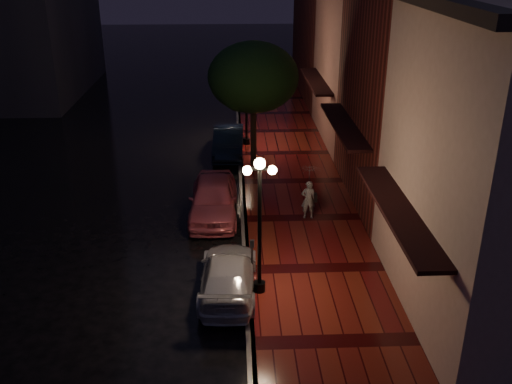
% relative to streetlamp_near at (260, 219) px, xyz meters
% --- Properties ---
extents(ground, '(120.00, 120.00, 0.00)m').
position_rel_streetlamp_near_xyz_m(ground, '(-0.35, 5.00, -2.60)').
color(ground, black).
rests_on(ground, ground).
extents(sidewalk, '(4.50, 60.00, 0.15)m').
position_rel_streetlamp_near_xyz_m(sidewalk, '(1.90, 5.00, -2.53)').
color(sidewalk, '#4B0D0D').
rests_on(sidewalk, ground).
extents(curb, '(0.25, 60.00, 0.15)m').
position_rel_streetlamp_near_xyz_m(curb, '(-0.35, 5.00, -2.53)').
color(curb, '#595451').
rests_on(curb, ground).
extents(storefront_near, '(5.00, 8.00, 8.50)m').
position_rel_streetlamp_near_xyz_m(storefront_near, '(6.65, -1.00, 1.65)').
color(storefront_near, gray).
rests_on(storefront_near, ground).
extents(storefront_mid, '(5.00, 8.00, 11.00)m').
position_rel_streetlamp_near_xyz_m(storefront_mid, '(6.65, 7.00, 2.90)').
color(storefront_mid, '#511914').
rests_on(storefront_mid, ground).
extents(storefront_far, '(5.00, 8.00, 9.00)m').
position_rel_streetlamp_near_xyz_m(storefront_far, '(6.65, 15.00, 1.90)').
color(storefront_far, '#8C5951').
rests_on(storefront_far, ground).
extents(storefront_extra, '(5.00, 12.00, 10.00)m').
position_rel_streetlamp_near_xyz_m(storefront_extra, '(6.65, 25.00, 2.40)').
color(storefront_extra, '#511914').
rests_on(storefront_extra, ground).
extents(streetlamp_near, '(0.96, 0.36, 4.31)m').
position_rel_streetlamp_near_xyz_m(streetlamp_near, '(0.00, 0.00, 0.00)').
color(streetlamp_near, black).
rests_on(streetlamp_near, sidewalk).
extents(streetlamp_far, '(0.96, 0.36, 4.31)m').
position_rel_streetlamp_near_xyz_m(streetlamp_far, '(0.00, 14.00, 0.00)').
color(streetlamp_far, black).
rests_on(streetlamp_far, sidewalk).
extents(street_tree, '(4.16, 4.16, 5.80)m').
position_rel_streetlamp_near_xyz_m(street_tree, '(0.26, 10.99, 1.64)').
color(street_tree, black).
rests_on(street_tree, sidewalk).
extents(pink_car, '(1.90, 4.58, 1.55)m').
position_rel_streetlamp_near_xyz_m(pink_car, '(-1.53, 5.60, -1.82)').
color(pink_car, '#C25060').
rests_on(pink_car, ground).
extents(navy_car, '(1.61, 4.29, 1.40)m').
position_rel_streetlamp_near_xyz_m(navy_car, '(-0.95, 12.72, -1.90)').
color(navy_car, black).
rests_on(navy_car, ground).
extents(silver_car, '(1.89, 4.26, 1.21)m').
position_rel_streetlamp_near_xyz_m(silver_car, '(-0.95, 0.21, -1.99)').
color(silver_car, '#B4B5BC').
rests_on(silver_car, ground).
extents(woman_with_umbrella, '(0.88, 0.90, 2.13)m').
position_rel_streetlamp_near_xyz_m(woman_with_umbrella, '(2.12, 5.00, -1.04)').
color(woman_with_umbrella, white).
rests_on(woman_with_umbrella, sidewalk).
extents(parking_meter, '(0.14, 0.11, 1.42)m').
position_rel_streetlamp_near_xyz_m(parking_meter, '(-0.20, 0.62, -1.59)').
color(parking_meter, black).
rests_on(parking_meter, sidewalk).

